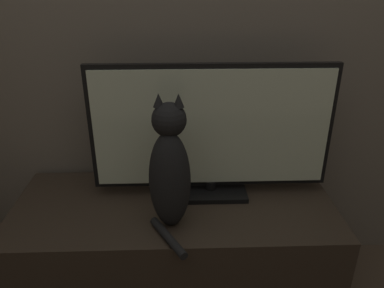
{
  "coord_description": "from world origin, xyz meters",
  "views": [
    {
      "loc": [
        0.03,
        -0.31,
        1.3
      ],
      "look_at": [
        0.07,
        0.89,
        0.74
      ],
      "focal_mm": 35.0,
      "sensor_mm": 36.0,
      "label": 1
    }
  ],
  "objects": [
    {
      "name": "cat",
      "position": [
        -0.01,
        0.79,
        0.69
      ],
      "size": [
        0.15,
        0.28,
        0.48
      ],
      "rotation": [
        0.0,
        0.0,
        -0.09
      ],
      "color": "black",
      "rests_on": "tv_stand"
    },
    {
      "name": "tv",
      "position": [
        0.15,
        1.0,
        0.74
      ],
      "size": [
        0.93,
        0.17,
        0.53
      ],
      "color": "black",
      "rests_on": "tv_stand"
    },
    {
      "name": "tv_stand",
      "position": [
        0.0,
        0.92,
        0.24
      ],
      "size": [
        1.25,
        0.53,
        0.47
      ],
      "color": "#33281E",
      "rests_on": "ground_plane"
    }
  ]
}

